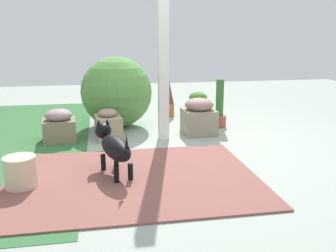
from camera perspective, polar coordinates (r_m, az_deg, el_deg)
The scene contains 12 objects.
ground_plane at distance 4.62m, azimuth 0.21°, elevation -3.29°, with size 12.00×12.00×0.00m, color #9FA89D.
brick_path at distance 3.66m, azimuth -5.40°, elevation -7.98°, with size 1.80×2.40×0.02m, color #895048.
porch_pillar at distance 4.83m, azimuth -0.75°, elevation 12.04°, with size 0.13×0.13×2.42m, color white.
stone_planter_nearest at distance 5.20m, azimuth 4.74°, elevation 1.43°, with size 0.44×0.45×0.51m.
stone_planter_mid at distance 5.05m, azimuth -9.09°, elevation 0.14°, with size 0.47×0.37×0.40m.
stone_planter_far at distance 5.06m, azimuth -16.26°, elevation 0.01°, with size 0.44×0.45×0.42m.
round_shrub at distance 5.60m, azimuth -7.85°, elevation 5.14°, with size 1.05×1.05×1.05m, color #538B40.
terracotta_pot_tall at distance 5.63m, azimuth 7.83°, elevation 2.47°, with size 0.21×0.21×0.71m.
terracotta_pot_spiky at distance 6.27m, azimuth 0.03°, elevation 4.50°, with size 0.20×0.20×0.71m.
terracotta_pot_broad at distance 6.45m, azimuth 4.57°, elevation 3.80°, with size 0.31×0.31×0.40m.
dog at distance 3.71m, azimuth -8.28°, elevation -3.05°, with size 0.74×0.39×0.51m.
ceramic_urn at distance 3.65m, azimuth -21.57°, elevation -6.63°, with size 0.29×0.29×0.30m, color beige.
Camera 1 is at (-4.34, 0.80, 1.38)m, focal length 39.98 mm.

